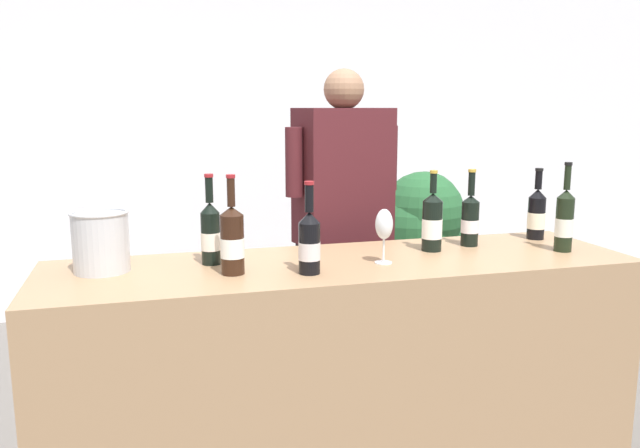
# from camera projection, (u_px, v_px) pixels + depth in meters

# --- Properties ---
(wall_back) EXTENTS (8.00, 0.10, 2.80)m
(wall_back) POSITION_uv_depth(u_px,v_px,m) (240.00, 124.00, 4.81)
(wall_back) COLOR white
(wall_back) RESTS_ON ground_plane
(counter) EXTENTS (2.26, 0.63, 0.94)m
(counter) POSITION_uv_depth(u_px,v_px,m) (343.00, 377.00, 2.51)
(counter) COLOR #9E7A56
(counter) RESTS_ON ground_plane
(wine_bottle_0) EXTENTS (0.08, 0.08, 0.35)m
(wine_bottle_0) POSITION_uv_depth(u_px,v_px,m) (232.00, 240.00, 2.22)
(wine_bottle_0) COLOR black
(wine_bottle_0) RESTS_ON counter
(wine_bottle_1) EXTENTS (0.08, 0.08, 0.33)m
(wine_bottle_1) POSITION_uv_depth(u_px,v_px,m) (309.00, 242.00, 2.23)
(wine_bottle_1) COLOR black
(wine_bottle_1) RESTS_ON counter
(wine_bottle_2) EXTENTS (0.08, 0.08, 0.33)m
(wine_bottle_2) POSITION_uv_depth(u_px,v_px,m) (432.00, 222.00, 2.59)
(wine_bottle_2) COLOR black
(wine_bottle_2) RESTS_ON counter
(wine_bottle_3) EXTENTS (0.08, 0.08, 0.32)m
(wine_bottle_3) POSITION_uv_depth(u_px,v_px,m) (536.00, 214.00, 2.82)
(wine_bottle_3) COLOR black
(wine_bottle_3) RESTS_ON counter
(wine_bottle_4) EXTENTS (0.07, 0.07, 0.36)m
(wine_bottle_4) POSITION_uv_depth(u_px,v_px,m) (564.00, 220.00, 2.58)
(wine_bottle_4) COLOR black
(wine_bottle_4) RESTS_ON counter
(wine_bottle_5) EXTENTS (0.08, 0.08, 0.33)m
(wine_bottle_5) POSITION_uv_depth(u_px,v_px,m) (470.00, 219.00, 2.68)
(wine_bottle_5) COLOR black
(wine_bottle_5) RESTS_ON counter
(wine_bottle_6) EXTENTS (0.07, 0.07, 0.34)m
(wine_bottle_6) POSITION_uv_depth(u_px,v_px,m) (210.00, 233.00, 2.36)
(wine_bottle_6) COLOR black
(wine_bottle_6) RESTS_ON counter
(wine_glass) EXTENTS (0.07, 0.07, 0.21)m
(wine_glass) POSITION_uv_depth(u_px,v_px,m) (384.00, 226.00, 2.37)
(wine_glass) COLOR silver
(wine_glass) RESTS_ON counter
(ice_bucket) EXTENTS (0.20, 0.20, 0.22)m
(ice_bucket) POSITION_uv_depth(u_px,v_px,m) (101.00, 241.00, 2.26)
(ice_bucket) COLOR silver
(ice_bucket) RESTS_ON counter
(person_server) EXTENTS (0.59, 0.33, 1.70)m
(person_server) POSITION_uv_depth(u_px,v_px,m) (343.00, 251.00, 3.12)
(person_server) COLOR black
(person_server) RESTS_ON ground_plane
(potted_shrub) EXTENTS (0.60, 0.52, 1.17)m
(potted_shrub) POSITION_uv_depth(u_px,v_px,m) (421.00, 233.00, 3.67)
(potted_shrub) COLOR brown
(potted_shrub) RESTS_ON ground_plane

